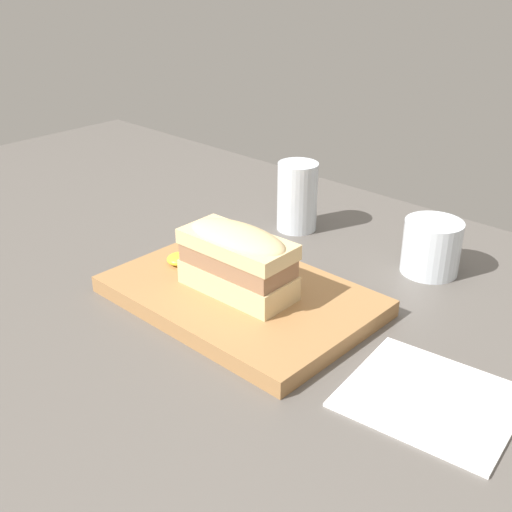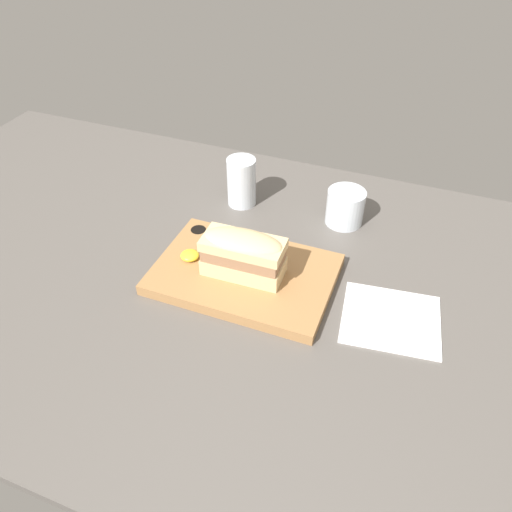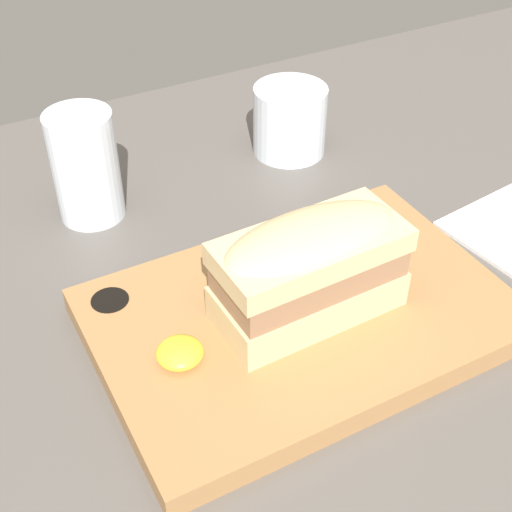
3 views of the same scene
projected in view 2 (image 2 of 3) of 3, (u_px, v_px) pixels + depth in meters
The scene contains 7 objects.
dining_table at pixel (255, 288), 95.12cm from camera, with size 186.35×93.82×2.00cm.
serving_board at pixel (244, 274), 94.97cm from camera, with size 33.56×22.59×2.25cm.
sandwich at pixel (243, 253), 90.50cm from camera, with size 15.19×7.30×8.88cm.
mustard_dollop at pixel (189, 257), 96.01cm from camera, with size 3.60×3.60×1.44cm.
water_glass at pixel (242, 185), 112.08cm from camera, with size 6.48×6.48×11.15cm.
wine_glass at pixel (345, 208), 107.21cm from camera, with size 8.15×8.15×7.70cm.
napkin at pixel (391, 319), 87.38cm from camera, with size 18.53×16.86×0.40cm.
Camera 2 is at (24.84, -63.91, 67.20)cm, focal length 35.00 mm.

